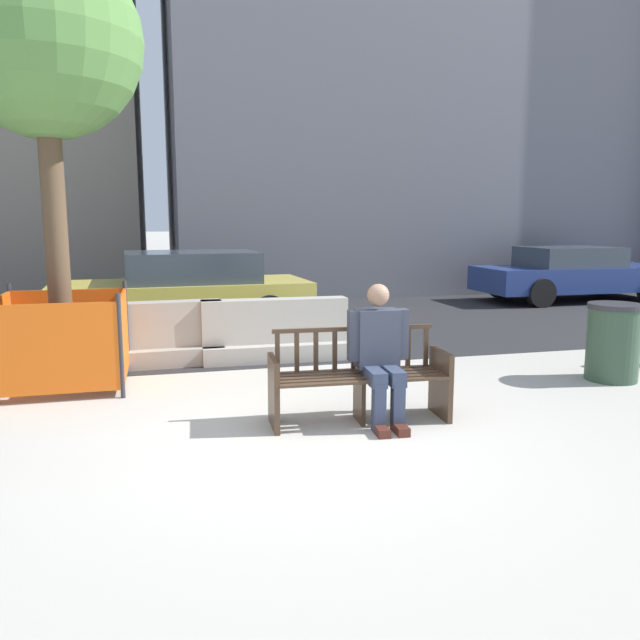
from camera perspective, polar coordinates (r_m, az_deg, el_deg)
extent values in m
plane|color=#B7B2A8|center=(5.58, -2.06, -10.88)|extent=(200.00, 200.00, 0.00)
cube|color=#28282B|center=(13.99, -9.75, 1.20)|extent=(120.00, 12.00, 0.01)
cube|color=#473323|center=(5.81, -4.26, -6.63)|extent=(0.08, 0.51, 0.66)
cube|color=#473323|center=(6.22, 10.97, -5.72)|extent=(0.08, 0.51, 0.66)
cube|color=#473323|center=(6.00, 3.61, -7.19)|extent=(0.06, 0.33, 0.45)
cube|color=#473323|center=(5.72, 4.23, -5.67)|extent=(1.60, 0.16, 0.02)
cube|color=#473323|center=(5.83, 3.93, -5.39)|extent=(1.60, 0.16, 0.02)
cube|color=#473323|center=(5.94, 3.63, -5.12)|extent=(1.60, 0.16, 0.02)
cube|color=#473323|center=(6.04, 3.35, -4.85)|extent=(1.60, 0.16, 0.02)
cube|color=#473323|center=(6.15, 3.08, -4.60)|extent=(1.60, 0.16, 0.02)
cube|color=#473323|center=(6.08, 3.09, -0.80)|extent=(1.60, 0.12, 0.04)
cube|color=#473323|center=(5.98, -3.92, -3.03)|extent=(0.05, 0.03, 0.38)
cube|color=#473323|center=(6.00, -2.14, -2.96)|extent=(0.05, 0.03, 0.38)
cube|color=#473323|center=(6.04, -0.38, -2.89)|extent=(0.05, 0.03, 0.38)
cube|color=#473323|center=(6.07, 1.36, -2.82)|extent=(0.05, 0.03, 0.38)
cube|color=#473323|center=(6.12, 3.07, -2.74)|extent=(0.05, 0.03, 0.38)
cube|color=#473323|center=(6.17, 4.76, -2.66)|extent=(0.05, 0.03, 0.38)
cube|color=#473323|center=(6.22, 6.42, -2.59)|extent=(0.05, 0.03, 0.38)
cube|color=#473323|center=(6.28, 8.06, -2.51)|extent=(0.05, 0.03, 0.38)
cube|color=#473323|center=(6.34, 9.66, -2.43)|extent=(0.05, 0.03, 0.38)
cube|color=#473323|center=(5.72, -4.27, -3.65)|extent=(0.07, 0.46, 0.03)
cube|color=#473323|center=(6.13, 11.13, -2.92)|extent=(0.07, 0.46, 0.03)
cube|color=#383D4C|center=(5.98, 5.23, -1.68)|extent=(0.41, 0.26, 0.56)
sphere|color=#9E755B|center=(5.89, 5.35, 2.30)|extent=(0.21, 0.21, 0.21)
cube|color=#333D56|center=(5.81, 4.95, -5.11)|extent=(0.16, 0.45, 0.14)
cube|color=#333D56|center=(5.87, 6.65, -5.01)|extent=(0.16, 0.45, 0.14)
cube|color=#333D56|center=(5.73, 5.40, -7.99)|extent=(0.12, 0.12, 0.45)
cube|color=#333D56|center=(5.78, 7.12, -7.86)|extent=(0.12, 0.12, 0.45)
cube|color=#4C2319|center=(5.71, 5.60, -10.00)|extent=(0.12, 0.27, 0.08)
cube|color=#4C2319|center=(5.76, 7.34, -9.85)|extent=(0.12, 0.27, 0.08)
cube|color=#383D4C|center=(5.88, 3.03, -1.44)|extent=(0.10, 0.12, 0.48)
cube|color=#383D4C|center=(6.02, 7.56, -1.26)|extent=(0.10, 0.12, 0.48)
cube|color=#ADA89E|center=(8.66, -4.09, -2.79)|extent=(2.02, 0.73, 0.24)
cube|color=#ADA89E|center=(8.59, -4.13, -0.04)|extent=(2.01, 0.35, 0.60)
cube|color=#9E998E|center=(8.60, -15.59, -3.20)|extent=(2.03, 0.78, 0.24)
cube|color=#9E998E|center=(8.52, -15.71, -0.44)|extent=(2.01, 0.40, 0.60)
cylinder|color=brown|center=(7.62, -22.93, 6.07)|extent=(0.25, 0.25, 3.19)
sphere|color=#568942|center=(7.85, -24.02, 22.46)|extent=(2.09, 2.09, 2.09)
cylinder|color=#2D2D33|center=(7.01, -17.77, -2.28)|extent=(0.05, 0.05, 1.15)
cylinder|color=#2D2D33|center=(8.50, -26.32, -0.85)|extent=(0.05, 0.05, 1.15)
cylinder|color=#2D2D33|center=(8.32, -17.27, -0.50)|extent=(0.05, 0.05, 1.15)
cube|color=#E05B14|center=(7.08, -23.19, -2.47)|extent=(1.34, 0.03, 0.96)
cube|color=#E05B14|center=(8.39, -21.84, -0.67)|extent=(1.34, 0.03, 0.96)
cube|color=#E05B14|center=(7.66, -17.50, -1.31)|extent=(0.03, 1.34, 0.96)
cube|color=#DBC64C|center=(11.39, -12.47, 2.04)|extent=(4.54, 2.11, 0.56)
cube|color=#38424C|center=(11.35, -11.67, 4.80)|extent=(2.35, 1.77, 0.53)
cylinder|color=black|center=(10.51, -19.50, -0.07)|extent=(0.65, 0.25, 0.64)
cylinder|color=black|center=(12.27, -19.23, 1.20)|extent=(0.65, 0.25, 0.64)
cylinder|color=black|center=(10.75, -4.67, 0.63)|extent=(0.65, 0.25, 0.64)
cylinder|color=black|center=(12.48, -6.48, 1.78)|extent=(0.65, 0.25, 0.64)
cube|color=navy|center=(15.99, 22.26, 3.56)|extent=(4.69, 1.76, 0.56)
cube|color=#38424C|center=(15.84, 21.83, 5.39)|extent=(2.11, 1.54, 0.46)
cylinder|color=black|center=(17.55, 24.41, 3.14)|extent=(0.64, 0.22, 0.64)
cylinder|color=black|center=(15.88, 16.23, 3.05)|extent=(0.64, 0.22, 0.64)
cylinder|color=black|center=(14.50, 19.55, 2.34)|extent=(0.64, 0.22, 0.64)
cylinder|color=#334C38|center=(8.24, 25.21, -2.04)|extent=(0.60, 0.60, 0.87)
cylinder|color=#2D2D33|center=(8.17, 25.43, 1.15)|extent=(0.63, 0.63, 0.06)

